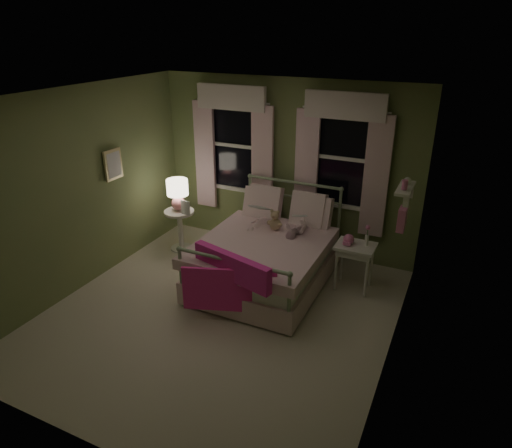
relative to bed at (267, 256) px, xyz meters
The scene contains 18 objects.
room_shell 1.36m from the bed, 101.47° to the right, with size 4.20×4.20×4.20m.
bed is the anchor object (origin of this frame).
pink_throw 1.05m from the bed, 90.00° to the right, with size 1.09×0.46×0.71m.
child_left 0.74m from the bed, 123.60° to the left, with size 0.26×0.17×0.72m, color #F7D1DD.
child_right 0.74m from the bed, 56.40° to the left, with size 0.35×0.27×0.72m, color #F7D1DD.
book_left 0.66m from the bed, 148.52° to the left, with size 0.20×0.27×0.03m, color beige.
book_right 0.63m from the bed, 31.48° to the left, with size 0.20×0.27×0.02m, color beige.
teddy_bear 0.49m from the bed, 90.00° to the left, with size 0.22×0.18×0.30m.
nightstand_left 1.65m from the bed, 168.84° to the left, with size 0.46×0.46×0.65m.
table_lamp 1.74m from the bed, 168.84° to the left, with size 0.32×0.32×0.49m.
book_nightstand 1.56m from the bed, behind, with size 0.16×0.22×0.02m, color beige.
nightstand_right 1.17m from the bed, 15.75° to the left, with size 0.50×0.40×0.64m.
pink_toy 1.11m from the bed, 16.96° to the left, with size 0.14×0.18×0.14m.
bud_vase 1.35m from the bed, 16.44° to the left, with size 0.06×0.06×0.28m.
window_left 1.93m from the bed, 135.06° to the left, with size 1.34×0.13×1.96m.
window_right 1.75m from the bed, 58.15° to the left, with size 1.34×0.13×1.96m.
wall_shelf 2.06m from the bed, ahead, with size 0.15×0.50×0.60m.
framed_picture 2.45m from the bed, 169.89° to the right, with size 0.03×0.32×0.42m.
Camera 1 is at (2.40, -4.02, 3.27)m, focal length 32.00 mm.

